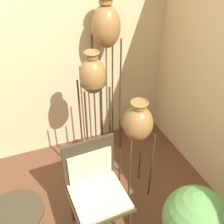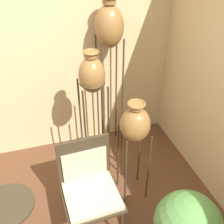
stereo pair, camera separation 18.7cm
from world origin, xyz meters
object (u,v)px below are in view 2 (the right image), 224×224
object	(u,v)px
side_table	(11,221)
vase_stand_tall	(109,30)
vase_stand_short	(135,125)
chair	(89,184)
vase_stand_medium	(92,79)

from	to	relation	value
side_table	vase_stand_tall	bearing A→B (deg)	46.19
vase_stand_short	chair	world-z (taller)	vase_stand_short
vase_stand_tall	vase_stand_short	size ratio (longest dim) A/B	1.63
vase_stand_tall	vase_stand_short	bearing A→B (deg)	-90.33
vase_stand_tall	vase_stand_short	xyz separation A→B (m)	(-0.00, -0.88, -0.68)
vase_stand_tall	side_table	distance (m)	2.10
vase_stand_short	chair	xyz separation A→B (m)	(-0.54, -0.25, -0.38)
vase_stand_medium	vase_stand_short	bearing A→B (deg)	-50.85
vase_stand_short	chair	size ratio (longest dim) A/B	1.22
vase_stand_medium	vase_stand_short	world-z (taller)	vase_stand_medium
vase_stand_tall	chair	bearing A→B (deg)	-115.70
vase_stand_medium	chair	distance (m)	1.00
chair	vase_stand_medium	bearing A→B (deg)	68.95
vase_stand_medium	vase_stand_short	xyz separation A→B (m)	(0.32, -0.39, -0.36)
vase_stand_tall	vase_stand_medium	xyz separation A→B (m)	(-0.33, -0.49, -0.32)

